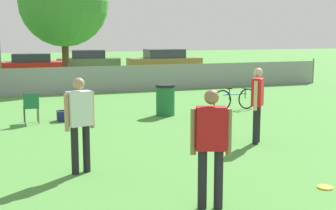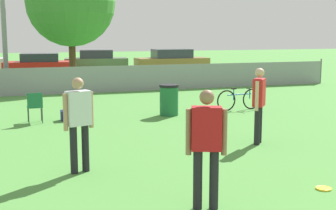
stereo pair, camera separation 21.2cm
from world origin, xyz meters
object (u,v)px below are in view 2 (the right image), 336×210
Objects in this scene: frisbee_disc at (323,188)px; parked_car_red at (40,65)px; bicycle_sideline at (239,99)px; gear_bag_sideline at (73,115)px; player_thrower_red at (259,100)px; trash_bin at (169,100)px; player_receiver_white at (79,118)px; parked_car_olive at (96,61)px; folding_chair_sideline at (35,105)px; parked_car_tan at (172,61)px; player_defender_red at (206,141)px; tree_near_pole at (71,2)px.

parked_car_red reaches higher than frisbee_disc.
gear_bag_sideline is (-5.31, 0.00, -0.21)m from bicycle_sideline.
player_thrower_red is 1.82× the size of trash_bin.
player_receiver_white is 0.41× the size of parked_car_olive.
parked_car_red is at bearing 97.28° from frisbee_disc.
parked_car_olive is (4.76, 16.57, 0.18)m from folding_chair_sideline.
folding_chair_sideline is at bearing 88.49° from player_thrower_red.
folding_chair_sideline is at bearing 77.60° from player_receiver_white.
gear_bag_sideline reaches higher than frisbee_disc.
parked_car_olive is (3.59, 1.69, 0.04)m from parked_car_red.
frisbee_disc is 7.93m from gear_bag_sideline.
frisbee_disc is 7.21m from trash_bin.
frisbee_disc is 0.06× the size of parked_car_tan.
bicycle_sideline is at bearing 18.30° from player_thrower_red.
folding_chair_sideline is 1.32× the size of gear_bag_sideline.
player_defender_red reaches higher than bicycle_sideline.
parked_car_tan is at bearing 48.35° from player_receiver_white.
bicycle_sideline is at bearing 79.97° from player_defender_red.
gear_bag_sideline is 16.90m from parked_car_olive.
parked_car_tan reaches higher than parked_car_olive.
parked_car_tan is (7.97, -0.41, 0.07)m from parked_car_red.
player_defender_red reaches higher than trash_bin.
player_receiver_white is at bearing -84.96° from parked_car_red.
gear_bag_sideline is 16.51m from parked_car_tan.
tree_near_pole is at bearing -100.39° from parked_car_olive.
gear_bag_sideline is 0.14× the size of parked_car_tan.
parked_car_red is at bearing 50.90° from player_thrower_red.
player_receiver_white is 7.84m from bicycle_sideline.
player_defender_red is at bearing -126.23° from bicycle_sideline.
tree_near_pole reaches higher than player_defender_red.
parked_car_olive is (-1.58, 16.48, 0.32)m from bicycle_sideline.
gear_bag_sideline is at bearing 66.09° from player_receiver_white.
player_receiver_white is at bearing -124.42° from trash_bin.
gear_bag_sideline is (-2.86, 0.16, -0.33)m from trash_bin.
parked_car_tan is (8.67, 19.53, -0.28)m from player_receiver_white.
parked_car_red is 7.98m from parked_car_tan.
parked_car_olive reaches higher than frisbee_disc.
frisbee_disc is at bearing -83.45° from parked_car_olive.
parked_car_tan is (7.26, 21.88, -0.28)m from player_defender_red.
trash_bin reaches higher than frisbee_disc.
trash_bin is 0.21× the size of parked_car_tan.
bicycle_sideline is at bearing -66.43° from tree_near_pole.
parked_car_red is 1.02× the size of parked_car_olive.
tree_near_pole is 9.26× the size of gear_bag_sideline.
gear_bag_sideline is (0.56, 5.16, -0.84)m from player_receiver_white.
gear_bag_sideline is (-2.97, 7.36, 0.13)m from frisbee_disc.
parked_car_olive is at bearing 77.26° from gear_bag_sideline.
player_receiver_white is at bearing -96.20° from gear_bag_sideline.
bicycle_sideline is at bearing -63.68° from parked_car_red.
gear_bag_sideline is (-1.27, -9.26, -3.74)m from tree_near_pole.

